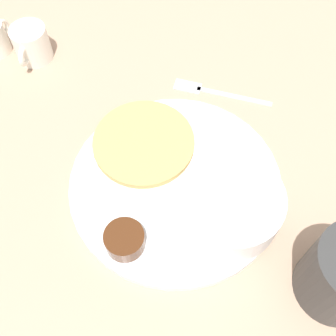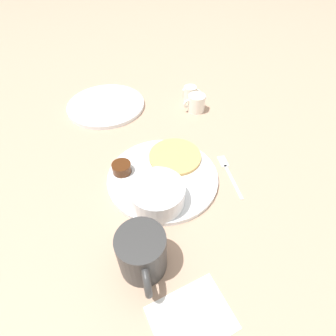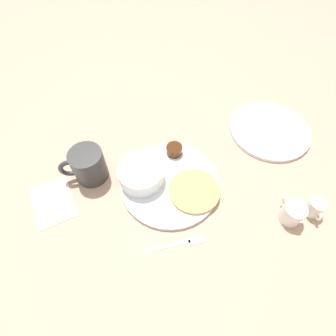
{
  "view_description": "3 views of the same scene",
  "coord_description": "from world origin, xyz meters",
  "px_view_note": "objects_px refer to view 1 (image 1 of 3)",
  "views": [
    {
      "loc": [
        -0.25,
        0.04,
        0.48
      ],
      "look_at": [
        0.0,
        0.01,
        0.04
      ],
      "focal_mm": 45.0,
      "sensor_mm": 36.0,
      "label": 1
    },
    {
      "loc": [
        -0.23,
        -0.35,
        0.48
      ],
      "look_at": [
        0.01,
        -0.0,
        0.03
      ],
      "focal_mm": 28.0,
      "sensor_mm": 36.0,
      "label": 2
    },
    {
      "loc": [
        0.29,
        -0.22,
        0.61
      ],
      "look_at": [
        -0.02,
        0.01,
        0.05
      ],
      "focal_mm": 28.0,
      "sensor_mm": 36.0,
      "label": 3
    }
  ],
  "objects_px": {
    "plate": "(175,184)",
    "creamer_pitcher_near": "(31,44)",
    "fork": "(211,91)",
    "bowl": "(230,205)"
  },
  "relations": [
    {
      "from": "plate",
      "to": "bowl",
      "type": "bearing_deg",
      "value": -133.21
    },
    {
      "from": "creamer_pitcher_near",
      "to": "fork",
      "type": "relative_size",
      "value": 0.54
    },
    {
      "from": "creamer_pitcher_near",
      "to": "fork",
      "type": "height_order",
      "value": "creamer_pitcher_near"
    },
    {
      "from": "plate",
      "to": "fork",
      "type": "relative_size",
      "value": 1.93
    },
    {
      "from": "plate",
      "to": "fork",
      "type": "height_order",
      "value": "plate"
    },
    {
      "from": "creamer_pitcher_near",
      "to": "fork",
      "type": "bearing_deg",
      "value": -112.32
    },
    {
      "from": "creamer_pitcher_near",
      "to": "plate",
      "type": "bearing_deg",
      "value": -144.23
    },
    {
      "from": "fork",
      "to": "creamer_pitcher_near",
      "type": "bearing_deg",
      "value": 67.68
    },
    {
      "from": "bowl",
      "to": "creamer_pitcher_near",
      "type": "xyz_separation_m",
      "value": [
        0.31,
        0.24,
        -0.01
      ]
    },
    {
      "from": "plate",
      "to": "creamer_pitcher_near",
      "type": "bearing_deg",
      "value": 35.77
    }
  ]
}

